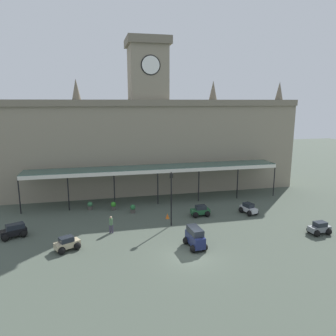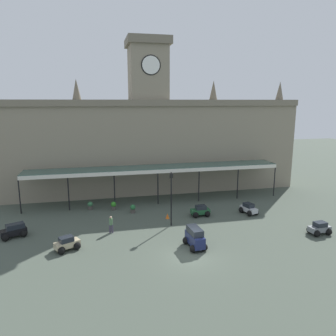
{
  "view_description": "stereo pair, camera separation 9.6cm",
  "coord_description": "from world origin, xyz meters",
  "px_view_note": "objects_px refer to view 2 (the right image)",
  "views": [
    {
      "loc": [
        -7.11,
        -23.18,
        12.31
      ],
      "look_at": [
        0.0,
        8.06,
        5.61
      ],
      "focal_mm": 34.38,
      "sensor_mm": 36.0,
      "label": 1
    },
    {
      "loc": [
        -7.02,
        -23.2,
        12.31
      ],
      "look_at": [
        0.0,
        8.06,
        5.61
      ],
      "focal_mm": 34.38,
      "sensor_mm": 36.0,
      "label": 2
    }
  ],
  "objects_px": {
    "car_green_sedan": "(200,211)",
    "pedestrian_beside_cars": "(111,224)",
    "car_grey_sedan": "(319,229)",
    "planter_near_kerb": "(114,206)",
    "victorian_lamppost": "(171,193)",
    "car_navy_van": "(195,238)",
    "planter_by_canopy": "(133,209)",
    "car_silver_sedan": "(249,209)",
    "car_black_estate": "(14,231)",
    "car_beige_sedan": "(67,244)",
    "planter_forecourt_centre": "(90,205)",
    "traffic_cone": "(167,216)"
  },
  "relations": [
    {
      "from": "car_navy_van",
      "to": "planter_by_canopy",
      "type": "relative_size",
      "value": 2.58
    },
    {
      "from": "traffic_cone",
      "to": "planter_forecourt_centre",
      "type": "xyz_separation_m",
      "value": [
        -8.07,
        4.77,
        0.21
      ]
    },
    {
      "from": "planter_forecourt_centre",
      "to": "traffic_cone",
      "type": "bearing_deg",
      "value": -30.6
    },
    {
      "from": "planter_forecourt_centre",
      "to": "planter_near_kerb",
      "type": "relative_size",
      "value": 1.0
    },
    {
      "from": "victorian_lamppost",
      "to": "planter_by_canopy",
      "type": "height_order",
      "value": "victorian_lamppost"
    },
    {
      "from": "car_navy_van",
      "to": "planter_near_kerb",
      "type": "xyz_separation_m",
      "value": [
        -6.24,
        11.35,
        -0.32
      ]
    },
    {
      "from": "car_beige_sedan",
      "to": "traffic_cone",
      "type": "distance_m",
      "value": 11.22
    },
    {
      "from": "car_green_sedan",
      "to": "pedestrian_beside_cars",
      "type": "bearing_deg",
      "value": -165.38
    },
    {
      "from": "car_green_sedan",
      "to": "car_grey_sedan",
      "type": "distance_m",
      "value": 11.8
    },
    {
      "from": "victorian_lamppost",
      "to": "planter_by_canopy",
      "type": "distance_m",
      "value": 6.35
    },
    {
      "from": "car_silver_sedan",
      "to": "car_black_estate",
      "type": "xyz_separation_m",
      "value": [
        -23.98,
        -1.1,
        0.06
      ]
    },
    {
      "from": "planter_by_canopy",
      "to": "planter_near_kerb",
      "type": "height_order",
      "value": "same"
    },
    {
      "from": "car_navy_van",
      "to": "traffic_cone",
      "type": "distance_m",
      "value": 7.31
    },
    {
      "from": "traffic_cone",
      "to": "planter_near_kerb",
      "type": "relative_size",
      "value": 0.59
    },
    {
      "from": "pedestrian_beside_cars",
      "to": "planter_by_canopy",
      "type": "distance_m",
      "value": 5.79
    },
    {
      "from": "car_beige_sedan",
      "to": "car_grey_sedan",
      "type": "bearing_deg",
      "value": -4.37
    },
    {
      "from": "car_beige_sedan",
      "to": "car_navy_van",
      "type": "distance_m",
      "value": 10.8
    },
    {
      "from": "planter_forecourt_centre",
      "to": "victorian_lamppost",
      "type": "bearing_deg",
      "value": -40.04
    },
    {
      "from": "pedestrian_beside_cars",
      "to": "planter_by_canopy",
      "type": "xyz_separation_m",
      "value": [
        2.65,
        5.13,
        -0.42
      ]
    },
    {
      "from": "planter_forecourt_centre",
      "to": "car_beige_sedan",
      "type": "bearing_deg",
      "value": -99.91
    },
    {
      "from": "car_grey_sedan",
      "to": "planter_forecourt_centre",
      "type": "bearing_deg",
      "value": 150.65
    },
    {
      "from": "car_navy_van",
      "to": "planter_by_canopy",
      "type": "distance_m",
      "value": 10.69
    },
    {
      "from": "planter_forecourt_centre",
      "to": "planter_near_kerb",
      "type": "distance_m",
      "value": 2.71
    },
    {
      "from": "pedestrian_beside_cars",
      "to": "victorian_lamppost",
      "type": "xyz_separation_m",
      "value": [
        5.99,
        0.57,
        2.47
      ]
    },
    {
      "from": "traffic_cone",
      "to": "car_black_estate",
      "type": "bearing_deg",
      "value": -173.84
    },
    {
      "from": "car_grey_sedan",
      "to": "traffic_cone",
      "type": "distance_m",
      "value": 14.9
    },
    {
      "from": "car_black_estate",
      "to": "car_silver_sedan",
      "type": "bearing_deg",
      "value": 2.63
    },
    {
      "from": "car_grey_sedan",
      "to": "car_beige_sedan",
      "type": "relative_size",
      "value": 0.94
    },
    {
      "from": "car_green_sedan",
      "to": "car_black_estate",
      "type": "bearing_deg",
      "value": -175.08
    },
    {
      "from": "car_green_sedan",
      "to": "traffic_cone",
      "type": "bearing_deg",
      "value": 179.87
    },
    {
      "from": "car_beige_sedan",
      "to": "planter_forecourt_centre",
      "type": "bearing_deg",
      "value": 80.09
    },
    {
      "from": "planter_forecourt_centre",
      "to": "planter_by_canopy",
      "type": "relative_size",
      "value": 1.0
    },
    {
      "from": "car_beige_sedan",
      "to": "victorian_lamppost",
      "type": "bearing_deg",
      "value": 19.18
    },
    {
      "from": "car_black_estate",
      "to": "planter_forecourt_centre",
      "type": "bearing_deg",
      "value": 43.32
    },
    {
      "from": "traffic_cone",
      "to": "car_navy_van",
      "type": "bearing_deg",
      "value": -83.8
    },
    {
      "from": "car_beige_sedan",
      "to": "pedestrian_beside_cars",
      "type": "height_order",
      "value": "pedestrian_beside_cars"
    },
    {
      "from": "car_beige_sedan",
      "to": "traffic_cone",
      "type": "relative_size",
      "value": 3.97
    },
    {
      "from": "traffic_cone",
      "to": "planter_by_canopy",
      "type": "xyz_separation_m",
      "value": [
        -3.39,
        2.59,
        0.21
      ]
    },
    {
      "from": "car_beige_sedan",
      "to": "pedestrian_beside_cars",
      "type": "xyz_separation_m",
      "value": [
        3.8,
        2.83,
        0.41
      ]
    },
    {
      "from": "car_green_sedan",
      "to": "planter_by_canopy",
      "type": "bearing_deg",
      "value": 159.78
    },
    {
      "from": "car_green_sedan",
      "to": "planter_forecourt_centre",
      "type": "relative_size",
      "value": 2.15
    },
    {
      "from": "car_grey_sedan",
      "to": "victorian_lamppost",
      "type": "xyz_separation_m",
      "value": [
        -13.14,
        5.16,
        2.88
      ]
    },
    {
      "from": "car_grey_sedan",
      "to": "planter_near_kerb",
      "type": "xyz_separation_m",
      "value": [
        -18.54,
        11.22,
        -0.01
      ]
    },
    {
      "from": "victorian_lamppost",
      "to": "planter_by_canopy",
      "type": "xyz_separation_m",
      "value": [
        -3.34,
        4.56,
        -2.89
      ]
    },
    {
      "from": "car_silver_sedan",
      "to": "planter_by_canopy",
      "type": "distance_m",
      "value": 12.92
    },
    {
      "from": "car_green_sedan",
      "to": "planter_near_kerb",
      "type": "height_order",
      "value": "car_green_sedan"
    },
    {
      "from": "car_grey_sedan",
      "to": "planter_near_kerb",
      "type": "bearing_deg",
      "value": 148.8
    },
    {
      "from": "traffic_cone",
      "to": "planter_near_kerb",
      "type": "xyz_separation_m",
      "value": [
        -5.45,
        4.1,
        0.21
      ]
    },
    {
      "from": "car_silver_sedan",
      "to": "pedestrian_beside_cars",
      "type": "bearing_deg",
      "value": -172.34
    },
    {
      "from": "car_beige_sedan",
      "to": "planter_near_kerb",
      "type": "xyz_separation_m",
      "value": [
        4.39,
        9.47,
        -0.01
      ]
    }
  ]
}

